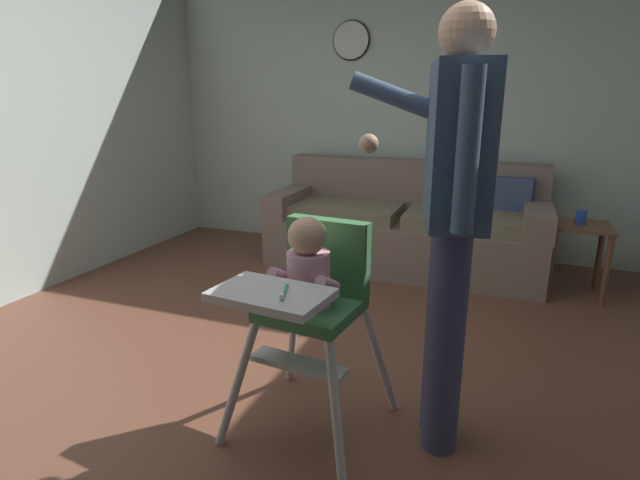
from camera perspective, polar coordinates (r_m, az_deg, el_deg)
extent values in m
cube|color=brown|center=(2.62, -5.69, -16.88)|extent=(5.86, 6.73, 0.10)
cube|color=silver|center=(4.67, 8.57, 15.35)|extent=(5.06, 0.06, 2.68)
cube|color=gray|center=(4.22, 9.41, -0.43)|extent=(2.18, 0.84, 0.40)
cube|color=gray|center=(4.44, 10.52, 6.02)|extent=(2.18, 0.22, 0.46)
cube|color=gray|center=(4.44, -3.19, 4.56)|extent=(0.20, 0.84, 0.20)
cube|color=gray|center=(4.08, 23.50, 2.25)|extent=(0.20, 0.84, 0.20)
cube|color=#7D7258|center=(4.22, 3.09, 3.35)|extent=(0.87, 0.60, 0.11)
cube|color=#7D7258|center=(4.04, 16.03, 2.20)|extent=(0.87, 0.60, 0.11)
cube|color=#3D4C75|center=(4.25, 20.73, 4.42)|extent=(0.35, 0.17, 0.34)
cylinder|color=silver|center=(2.12, -9.37, -15.80)|extent=(0.18, 0.15, 0.53)
cylinder|color=silver|center=(1.93, 1.84, -19.16)|extent=(0.15, 0.18, 0.53)
cylinder|color=silver|center=(2.44, -3.12, -11.14)|extent=(0.15, 0.18, 0.53)
cylinder|color=silver|center=(2.27, 6.77, -13.39)|extent=(0.18, 0.15, 0.53)
cube|color=#3A7944|center=(2.05, -1.02, -7.82)|extent=(0.40, 0.40, 0.05)
cube|color=#3A7944|center=(2.11, 0.90, -1.80)|extent=(0.37, 0.11, 0.32)
cube|color=silver|center=(1.75, -5.57, -6.21)|extent=(0.43, 0.30, 0.03)
cube|color=silver|center=(2.05, -2.46, -13.89)|extent=(0.41, 0.15, 0.02)
cylinder|color=#DDA1B7|center=(1.98, -1.31, -4.44)|extent=(0.19, 0.19, 0.22)
sphere|color=tan|center=(1.92, -1.49, 0.45)|extent=(0.15, 0.15, 0.15)
cylinder|color=#DDA1B7|center=(1.99, -4.52, -4.00)|extent=(0.06, 0.15, 0.10)
cylinder|color=#DDA1B7|center=(1.90, 0.90, -5.00)|extent=(0.06, 0.15, 0.10)
cylinder|color=#38A366|center=(1.72, -4.06, -5.89)|extent=(0.05, 0.13, 0.01)
cube|color=white|center=(1.66, -4.35, -6.37)|extent=(0.02, 0.03, 0.02)
cylinder|color=#3B3E61|center=(2.13, 13.77, -9.86)|extent=(0.14, 0.14, 0.92)
cylinder|color=#3B3E61|center=(2.02, 14.08, -11.32)|extent=(0.14, 0.14, 0.92)
cube|color=#3C5270|center=(1.87, 15.43, 10.33)|extent=(0.28, 0.43, 0.57)
sphere|color=tan|center=(1.88, 16.33, 21.80)|extent=(0.19, 0.19, 0.19)
cylinder|color=#3C5270|center=(2.03, 10.26, 15.14)|extent=(0.48, 0.17, 0.23)
sphere|color=tan|center=(2.04, 5.51, 10.81)|extent=(0.08, 0.08, 0.08)
cylinder|color=#3C5270|center=(1.64, 16.43, 9.55)|extent=(0.07, 0.07, 0.51)
sphere|color=orange|center=(3.38, -2.54, -6.39)|extent=(0.18, 0.18, 0.18)
cube|color=brown|center=(3.93, 27.50, 1.45)|extent=(0.40, 0.40, 0.02)
cylinder|color=brown|center=(3.82, 24.75, -2.66)|extent=(0.04, 0.04, 0.50)
cylinder|color=brown|center=(3.86, 29.77, -3.12)|extent=(0.04, 0.04, 0.50)
cylinder|color=brown|center=(4.14, 24.49, -1.25)|extent=(0.04, 0.04, 0.50)
cylinder|color=brown|center=(4.18, 29.12, -1.69)|extent=(0.04, 0.04, 0.50)
cylinder|color=#284CB7|center=(3.92, 27.52, 2.31)|extent=(0.07, 0.07, 0.10)
cylinder|color=white|center=(4.75, 3.55, 21.69)|extent=(0.32, 0.03, 0.32)
cylinder|color=black|center=(4.77, 3.61, 21.67)|extent=(0.34, 0.02, 0.34)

